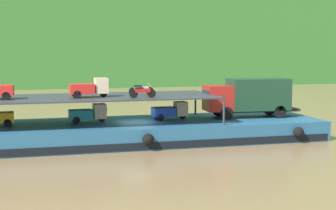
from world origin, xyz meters
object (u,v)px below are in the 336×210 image
(cargo_barge, at_px, (137,132))
(motorcycle_upper_centre, at_px, (141,90))
(motorcycle_upper_port, at_px, (142,92))
(mini_truck_lower_aft, at_px, (88,113))
(mini_truck_upper_mid, at_px, (90,88))
(covered_lorry, at_px, (249,96))
(mini_truck_lower_mid, at_px, (170,111))

(cargo_barge, distance_m, motorcycle_upper_centre, 3.20)
(motorcycle_upper_port, bearing_deg, mini_truck_lower_aft, 144.97)
(mini_truck_upper_mid, bearing_deg, covered_lorry, 3.89)
(covered_lorry, xyz_separation_m, mini_truck_lower_aft, (-12.80, 0.33, -1.00))
(cargo_barge, relative_size, mini_truck_upper_mid, 10.18)
(covered_lorry, bearing_deg, motorcycle_upper_centre, -178.92)
(covered_lorry, relative_size, mini_truck_lower_aft, 2.84)
(mini_truck_lower_aft, bearing_deg, mini_truck_lower_mid, -0.20)
(motorcycle_upper_centre, bearing_deg, mini_truck_lower_aft, 172.73)
(motorcycle_upper_port, bearing_deg, mini_truck_lower_mid, 42.23)
(cargo_barge, xyz_separation_m, mini_truck_upper_mid, (-3.55, -0.67, 3.44))
(mini_truck_upper_mid, relative_size, motorcycle_upper_port, 1.47)
(mini_truck_upper_mid, xyz_separation_m, motorcycle_upper_port, (3.58, -1.32, -0.26))
(mini_truck_lower_aft, xyz_separation_m, motorcycle_upper_centre, (3.91, -0.50, 1.74))
(motorcycle_upper_centre, bearing_deg, cargo_barge, -175.46)
(mini_truck_lower_mid, distance_m, motorcycle_upper_centre, 3.02)
(cargo_barge, xyz_separation_m, mini_truck_lower_mid, (2.78, 0.51, 1.44))
(motorcycle_upper_port, relative_size, motorcycle_upper_centre, 1.00)
(mini_truck_lower_mid, xyz_separation_m, motorcycle_upper_centre, (-2.42, -0.48, 1.74))
(mini_truck_lower_aft, relative_size, motorcycle_upper_centre, 1.47)
(mini_truck_lower_aft, relative_size, motorcycle_upper_port, 1.47)
(motorcycle_upper_port, bearing_deg, motorcycle_upper_centre, 80.84)
(motorcycle_upper_port, bearing_deg, covered_lorry, 13.35)
(mini_truck_upper_mid, bearing_deg, cargo_barge, 10.76)
(covered_lorry, xyz_separation_m, mini_truck_lower_mid, (-6.46, 0.31, -1.00))
(mini_truck_lower_aft, relative_size, mini_truck_lower_mid, 1.01)
(mini_truck_upper_mid, distance_m, motorcycle_upper_centre, 3.98)
(mini_truck_lower_aft, bearing_deg, motorcycle_upper_port, -35.03)
(mini_truck_lower_mid, distance_m, mini_truck_upper_mid, 6.74)
(mini_truck_lower_mid, xyz_separation_m, motorcycle_upper_port, (-2.75, -2.49, 1.74))
(mini_truck_lower_aft, bearing_deg, covered_lorry, -1.48)
(mini_truck_lower_mid, height_order, mini_truck_upper_mid, mini_truck_upper_mid)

